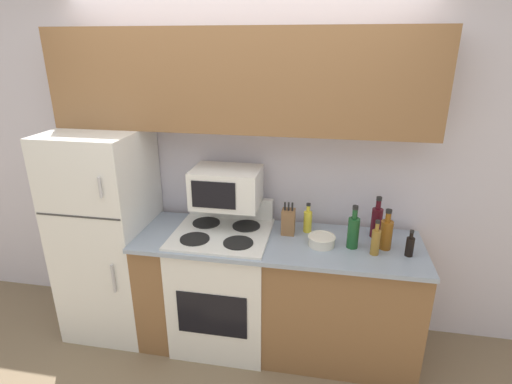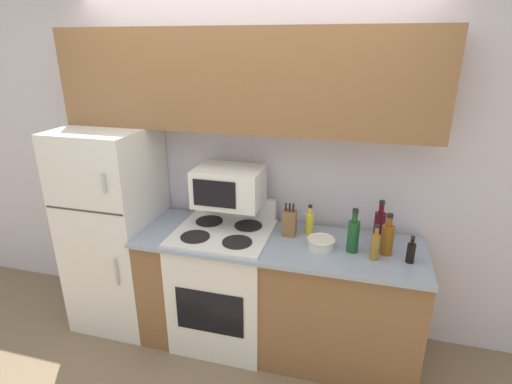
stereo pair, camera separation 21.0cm
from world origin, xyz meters
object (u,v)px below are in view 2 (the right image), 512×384
refrigerator (116,229)px  bottle_wine_red (379,226)px  bottle_soy_sauce (411,252)px  bottle_wine_green (353,235)px  stove (224,284)px  bowl (321,243)px  bottle_whiskey (387,238)px  knife_block (289,223)px  bottle_cooking_spray (309,222)px  microwave (229,186)px  bottle_vinegar (375,246)px

refrigerator → bottle_wine_red: refrigerator is taller
refrigerator → bottle_soy_sauce: (2.17, -0.10, 0.16)m
bottle_wine_green → stove: bearing=178.6°
bowl → bottle_wine_red: bearing=29.0°
stove → bottle_whiskey: (1.12, 0.00, 0.53)m
stove → bottle_wine_red: bottle_wine_red is taller
knife_block → bottle_whiskey: bearing=-9.0°
stove → bottle_whiskey: size_ratio=3.83×
refrigerator → bottle_whiskey: refrigerator is taller
stove → bottle_whiskey: bottle_whiskey is taller
stove → bottle_soy_sauce: 1.36m
bottle_cooking_spray → bottle_wine_red: 0.48m
microwave → bottle_wine_red: size_ratio=1.60×
microwave → knife_block: bearing=-2.4°
microwave → bottle_cooking_spray: bearing=3.8°
knife_block → bottle_wine_red: bearing=6.0°
refrigerator → bottle_soy_sauce: 2.18m
stove → bottle_soy_sauce: (1.26, -0.07, 0.49)m
refrigerator → knife_block: size_ratio=6.58×
knife_block → bottle_cooking_spray: (0.13, 0.06, -0.01)m
bowl → stove: bearing=177.1°
stove → knife_block: size_ratio=4.39×
refrigerator → bottle_wine_green: refrigerator is taller
microwave → bottle_vinegar: 1.08m
bottle_whiskey → bottle_vinegar: (-0.07, -0.09, -0.02)m
microwave → stove: bearing=-95.7°
refrigerator → bottle_whiskey: 2.04m
stove → bottle_vinegar: bearing=-5.1°
bottle_soy_sauce → bottle_whiskey: bottle_whiskey is taller
bowl → bottle_cooking_spray: bearing=118.4°
bottle_soy_sauce → bottle_wine_red: bearing=127.7°
microwave → bottle_soy_sauce: (1.25, -0.20, -0.25)m
bottle_wine_red → stove: bearing=-171.1°
bowl → bottle_soy_sauce: bearing=-3.9°
refrigerator → bottle_cooking_spray: bearing=5.0°
bottle_cooking_spray → bottle_whiskey: (0.52, -0.16, 0.02)m
bottle_soy_sauce → bottle_wine_green: 0.36m
refrigerator → bottle_soy_sauce: size_ratio=8.93×
bowl → bottle_wine_red: (0.37, 0.20, 0.08)m
bottle_whiskey → bottle_vinegar: bearing=-128.7°
bottle_cooking_spray → bottle_vinegar: bottle_vinegar is taller
stove → bottle_cooking_spray: size_ratio=4.88×
bowl → bottle_wine_red: size_ratio=0.62×
stove → bottle_wine_green: (0.91, -0.02, 0.54)m
bowl → bottle_soy_sauce: 0.56m
bottle_soy_sauce → bottle_whiskey: bearing=152.3°
stove → microwave: (0.01, 0.12, 0.74)m
bottle_soy_sauce → bottle_wine_red: bottle_wine_red is taller
bottle_cooking_spray → knife_block: bearing=-156.7°
microwave → bowl: microwave is taller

